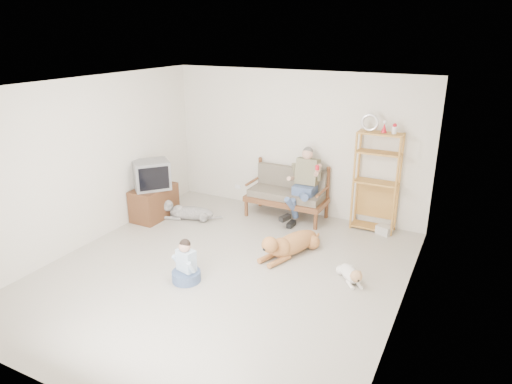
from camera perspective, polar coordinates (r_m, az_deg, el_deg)
The scene contains 17 objects.
floor at distance 6.85m, azimuth -4.22°, elevation -9.96°, with size 5.50×5.50×0.00m, color beige.
ceiling at distance 5.99m, azimuth -4.87°, elevation 13.09°, with size 5.50×5.50×0.00m, color white.
wall_back at distance 8.66m, azimuth 4.98°, elevation 6.05°, with size 5.00×5.00×0.00m, color beige.
wall_front at distance 4.39m, azimuth -23.70°, elevation -9.71°, with size 5.00×5.00×0.00m, color beige.
wall_left at distance 7.84m, azimuth -20.38°, elevation 3.42°, with size 5.50×5.50×0.00m, color beige.
wall_right at distance 5.50m, azimuth 18.41°, elevation -3.07°, with size 5.50×5.50×0.00m, color beige.
loveseat at distance 8.63m, azimuth 4.00°, elevation 0.04°, with size 1.50×0.70×0.95m.
man at distance 8.29m, azimuth 5.68°, elevation 0.28°, with size 0.53×0.76×1.22m.
etagere at distance 8.16m, azimuth 14.79°, elevation 1.33°, with size 0.78×0.34×2.06m.
book_stack at distance 8.29m, azimuth 15.69°, elevation -4.59°, with size 0.24×0.18×0.15m, color silver.
tv_stand at distance 8.82m, azimuth -12.64°, elevation -1.27°, with size 0.51×0.90×0.60m.
crt_tv at distance 8.59m, azimuth -12.93°, elevation 2.10°, with size 0.79×0.80×0.52m.
wall_outlet at distance 9.46m, azimuth -2.27°, elevation 0.67°, with size 0.12×0.02×0.08m, color white.
golden_retriever at distance 7.26m, azimuth 4.18°, elevation -6.52°, with size 0.68×1.42×0.45m.
shaggy_dog at distance 8.68m, azimuth -8.74°, elevation -2.45°, with size 1.15×0.55×0.36m.
terrier at distance 6.69m, azimuth 11.81°, elevation -10.05°, with size 0.49×0.58×0.27m.
child at distance 6.59m, azimuth -8.74°, elevation -9.13°, with size 0.41×0.41×0.65m.
Camera 1 is at (3.13, -5.07, 3.38)m, focal length 32.00 mm.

